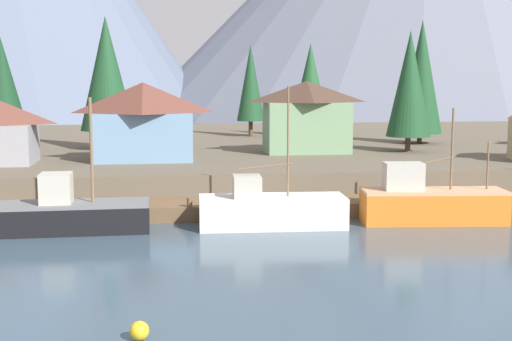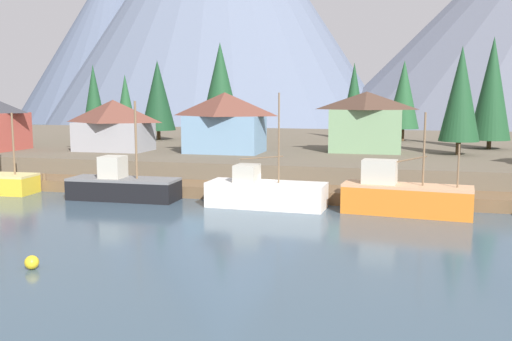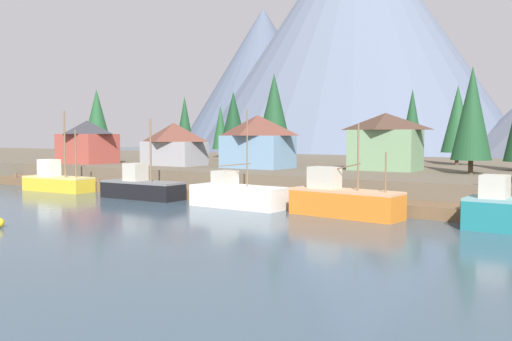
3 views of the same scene
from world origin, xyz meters
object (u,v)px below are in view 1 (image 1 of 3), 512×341
at_px(conifer_near_left, 421,77).
at_px(conifer_back_left, 107,73).
at_px(conifer_far_left, 2,85).
at_px(fishing_boat_orange, 430,203).
at_px(conifer_back_right, 251,83).
at_px(channel_buoy, 139,331).
at_px(conifer_centre, 310,83).
at_px(fishing_boat_white, 270,210).
at_px(fishing_boat_black, 71,214).
at_px(conifer_mid_left, 409,84).
at_px(house_green, 307,116).
at_px(house_blue, 144,121).

xyz_separation_m(conifer_near_left, conifer_back_left, (-31.61, -1.78, 0.32)).
xyz_separation_m(conifer_back_left, conifer_far_left, (-10.69, 5.09, -1.09)).
distance_m(fishing_boat_orange, conifer_far_left, 45.58).
bearing_deg(conifer_back_right, fishing_boat_orange, -79.67).
bearing_deg(conifer_back_right, channel_buoy, -100.74).
bearing_deg(conifer_centre, fishing_boat_white, -105.27).
height_order(conifer_back_right, conifer_centre, conifer_centre).
xyz_separation_m(fishing_boat_black, conifer_centre, (22.21, 36.69, 7.56)).
bearing_deg(conifer_far_left, conifer_centre, 10.85).
distance_m(conifer_mid_left, channel_buoy, 45.11).
height_order(house_green, conifer_near_left, conifer_near_left).
distance_m(conifer_mid_left, conifer_far_left, 39.88).
xyz_separation_m(conifer_near_left, channel_buoy, (-27.11, -45.59, -9.00)).
relative_size(fishing_boat_orange, conifer_back_right, 0.88).
height_order(fishing_boat_white, house_blue, house_blue).
bearing_deg(fishing_boat_black, conifer_back_left, 88.14).
distance_m(fishing_boat_orange, conifer_mid_left, 21.56).
height_order(conifer_mid_left, channel_buoy, conifer_mid_left).
distance_m(fishing_boat_black, conifer_far_left, 33.04).
relative_size(conifer_mid_left, conifer_back_left, 0.88).
bearing_deg(conifer_near_left, conifer_back_left, -176.77).
relative_size(fishing_boat_black, fishing_boat_orange, 0.98).
bearing_deg(conifer_far_left, conifer_near_left, -4.47).
bearing_deg(conifer_back_right, conifer_mid_left, -56.93).
height_order(conifer_near_left, channel_buoy, conifer_near_left).
bearing_deg(house_green, conifer_far_left, 159.95).
distance_m(fishing_boat_orange, conifer_back_left, 34.90).
bearing_deg(fishing_boat_black, fishing_boat_white, -1.94).
distance_m(house_green, conifer_back_left, 19.39).
relative_size(conifer_near_left, conifer_back_left, 1.01).
bearing_deg(conifer_back_left, fishing_boat_black, -90.52).
relative_size(house_blue, channel_buoy, 11.82).
distance_m(house_blue, conifer_centre, 28.06).
relative_size(fishing_boat_black, channel_buoy, 13.10).
relative_size(fishing_boat_orange, house_green, 1.19).
relative_size(fishing_boat_black, conifer_near_left, 0.72).
relative_size(fishing_boat_orange, channel_buoy, 13.32).
distance_m(fishing_boat_white, conifer_near_left, 34.62).
relative_size(house_blue, conifer_centre, 0.77).
height_order(house_blue, channel_buoy, house_blue).
xyz_separation_m(fishing_boat_white, conifer_back_right, (3.35, 38.44, 7.60)).
xyz_separation_m(fishing_boat_black, house_green, (18.43, 19.89, 4.69)).
bearing_deg(conifer_back_right, house_green, -80.99).
xyz_separation_m(fishing_boat_black, conifer_back_right, (15.51, 38.31, 7.58)).
bearing_deg(conifer_back_left, house_blue, -69.25).
relative_size(house_blue, house_green, 1.06).
bearing_deg(conifer_near_left, conifer_mid_left, -117.23).
xyz_separation_m(house_blue, channel_buoy, (0.82, -34.08, -5.43)).
xyz_separation_m(house_green, conifer_back_left, (-18.20, 5.45, 3.86)).
bearing_deg(channel_buoy, house_green, 70.35).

